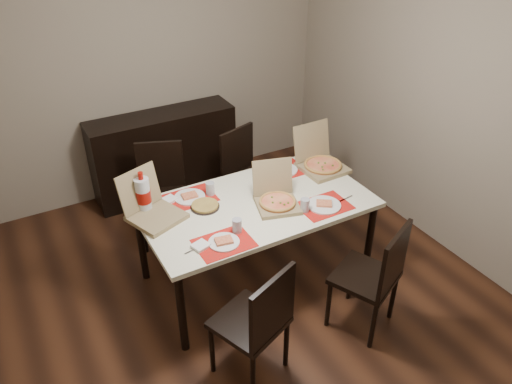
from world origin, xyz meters
TOP-DOWN VIEW (x-y plane):
  - ground at (0.00, 0.00)m, footprint 3.80×4.00m
  - room_walls at (0.00, 0.43)m, footprint 3.84×4.02m
  - sideboard at (0.00, 1.78)m, footprint 1.50×0.40m
  - dining_table at (0.17, 0.10)m, footprint 1.80×1.00m
  - chair_near_left at (-0.32, -0.79)m, footprint 0.54×0.54m
  - chair_near_right at (0.63, -0.82)m, footprint 0.56×0.56m
  - chair_far_left at (-0.29, 1.04)m, footprint 0.55×0.55m
  - chair_far_right at (0.52, 0.93)m, footprint 0.53×0.53m
  - setting_near_left at (-0.26, -0.22)m, footprint 0.49×0.30m
  - setting_near_right at (0.56, -0.20)m, footprint 0.49×0.30m
  - setting_far_left at (-0.24, 0.41)m, footprint 0.46×0.30m
  - setting_far_right at (0.58, 0.40)m, footprint 0.44×0.30m
  - napkin_loose at (0.30, 0.09)m, footprint 0.16×0.16m
  - pizza_box_center at (0.30, -0.00)m, footprint 0.40×0.43m
  - pizza_box_right at (0.93, 0.30)m, footprint 0.37×0.41m
  - pizza_box_left at (-0.60, 0.30)m, footprint 0.47×0.49m
  - faina_plate at (-0.21, 0.23)m, footprint 0.23×0.23m
  - dip_bowl at (0.33, 0.28)m, footprint 0.15×0.15m
  - soda_bottle at (-0.63, 0.41)m, footprint 0.12×0.12m

SIDE VIEW (x-z plane):
  - ground at x=0.00m, z-range -0.02..0.00m
  - sideboard at x=0.00m, z-range 0.00..0.90m
  - chair_near_left at x=-0.32m, z-range 0.05..0.98m
  - chair_near_right at x=0.63m, z-range 0.05..0.98m
  - chair_far_left at x=-0.29m, z-range 0.05..0.98m
  - chair_far_right at x=0.52m, z-range 0.05..0.98m
  - dining_table at x=0.17m, z-range 0.31..1.06m
  - napkin_loose at x=0.30m, z-range 0.75..0.77m
  - faina_plate at x=-0.21m, z-range 0.75..0.78m
  - dip_bowl at x=0.33m, z-range 0.75..0.78m
  - setting_far_left at x=-0.24m, z-range 0.72..0.83m
  - setting_near_right at x=0.56m, z-range 0.72..0.83m
  - setting_far_right at x=0.58m, z-range 0.72..0.83m
  - setting_near_left at x=-0.26m, z-range 0.72..0.83m
  - pizza_box_center at x=0.30m, z-range 0.64..0.96m
  - pizza_box_right at x=0.93m, z-range 0.62..0.99m
  - pizza_box_left at x=-0.60m, z-range 0.63..0.99m
  - soda_bottle at x=-0.63m, z-range 0.72..1.07m
  - room_walls at x=0.00m, z-range 0.42..3.04m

